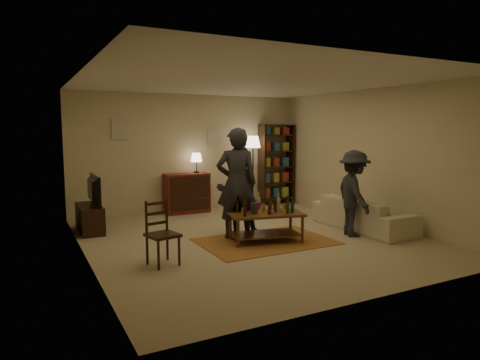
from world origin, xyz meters
TOP-DOWN VIEW (x-y plane):
  - floor at (0.00, 0.00)m, footprint 6.00×6.00m
  - room_shell at (-0.65, 2.98)m, footprint 6.00×6.00m
  - rug at (0.10, -0.32)m, footprint 2.20×1.50m
  - coffee_table at (0.09, -0.32)m, footprint 1.35×0.93m
  - dining_chair at (-1.84, -0.68)m, footprint 0.48×0.48m
  - tv_stand at (-2.44, 1.80)m, footprint 0.40×1.00m
  - dresser at (-0.19, 2.71)m, footprint 1.00×0.50m
  - bookshelf at (2.25, 2.78)m, footprint 0.90×0.34m
  - floor_lamp at (1.50, 2.65)m, footprint 0.36×0.36m
  - sofa at (2.20, -0.40)m, footprint 0.81×2.08m
  - person_left at (-0.23, 0.12)m, footprint 0.82×0.69m
  - person_right at (-0.07, 0.40)m, footprint 0.90×0.78m
  - person_by_sofa at (1.70, -0.68)m, footprint 0.85×1.12m

SIDE VIEW (x-z plane):
  - floor at x=0.00m, z-range 0.00..0.00m
  - rug at x=0.10m, z-range 0.00..0.01m
  - sofa at x=2.20m, z-range 0.00..0.61m
  - tv_stand at x=-2.44m, z-range -0.14..0.91m
  - coffee_table at x=0.09m, z-range 0.02..0.86m
  - dresser at x=-0.19m, z-range -0.20..1.16m
  - dining_chair at x=-1.84m, z-range 0.02..0.95m
  - person_by_sofa at x=1.70m, z-range 0.00..1.53m
  - person_right at x=-0.07m, z-range 0.00..1.60m
  - person_left at x=-0.23m, z-range 0.00..1.93m
  - bookshelf at x=2.25m, z-range 0.03..2.04m
  - floor_lamp at x=1.50m, z-range 0.61..2.34m
  - room_shell at x=-0.65m, z-range -1.19..4.81m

